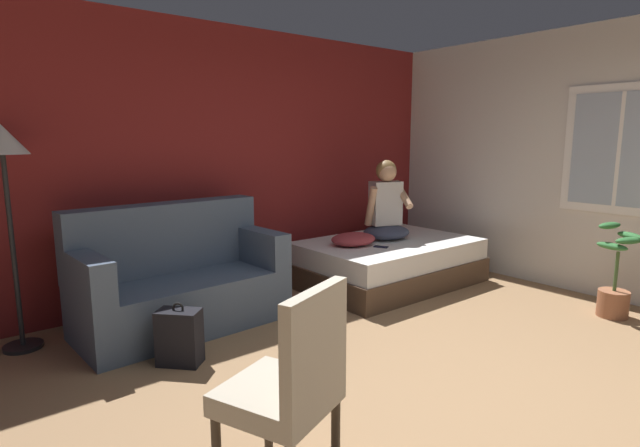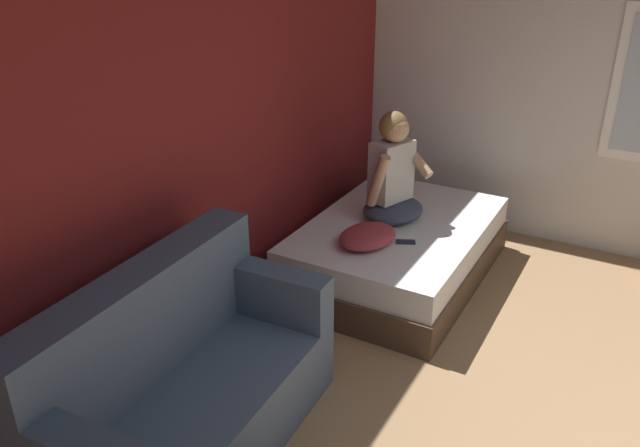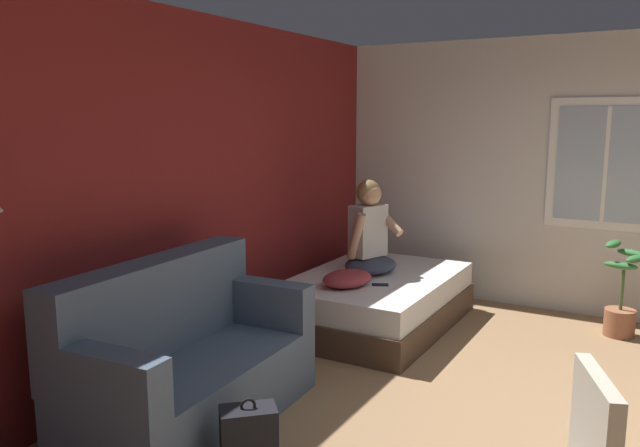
# 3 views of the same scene
# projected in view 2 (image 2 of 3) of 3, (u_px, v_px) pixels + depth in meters

# --- Properties ---
(wall_back_accent) EXTENTS (10.64, 0.16, 2.70)m
(wall_back_accent) POSITION_uv_depth(u_px,v_px,m) (168.00, 153.00, 3.82)
(wall_back_accent) COLOR maroon
(wall_back_accent) RESTS_ON ground
(bed) EXTENTS (1.93, 1.31, 0.48)m
(bed) POSITION_uv_depth(u_px,v_px,m) (397.00, 250.00, 5.06)
(bed) COLOR #4C3828
(bed) RESTS_ON ground
(couch) EXTENTS (1.74, 0.90, 1.04)m
(couch) POSITION_uv_depth(u_px,v_px,m) (182.00, 388.00, 3.28)
(couch) COLOR #47566B
(couch) RESTS_ON ground
(person_seated) EXTENTS (0.64, 0.59, 0.88)m
(person_seated) POSITION_uv_depth(u_px,v_px,m) (393.00, 177.00, 4.89)
(person_seated) COLOR #383D51
(person_seated) RESTS_ON bed
(throw_pillow) EXTENTS (0.56, 0.48, 0.14)m
(throw_pillow) POSITION_uv_depth(u_px,v_px,m) (368.00, 236.00, 4.58)
(throw_pillow) COLOR #993338
(throw_pillow) RESTS_ON bed
(cell_phone) EXTENTS (0.12, 0.16, 0.01)m
(cell_phone) POSITION_uv_depth(u_px,v_px,m) (406.00, 242.00, 4.64)
(cell_phone) COLOR black
(cell_phone) RESTS_ON bed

